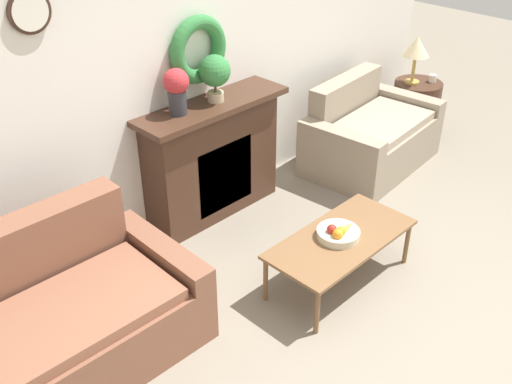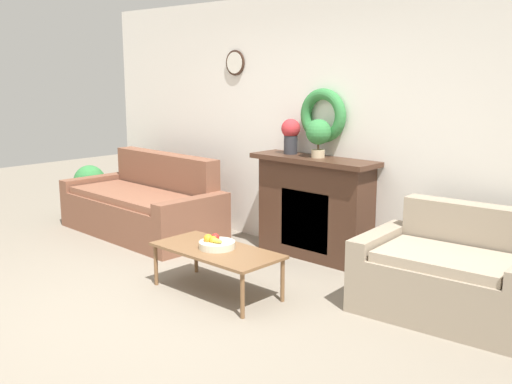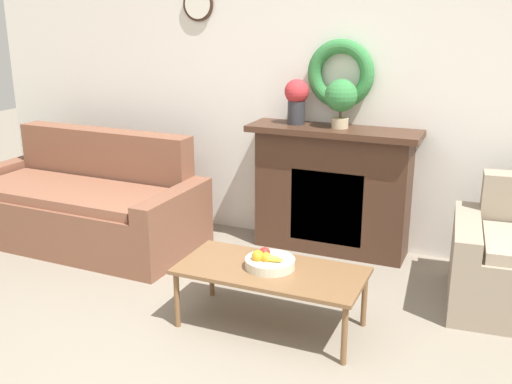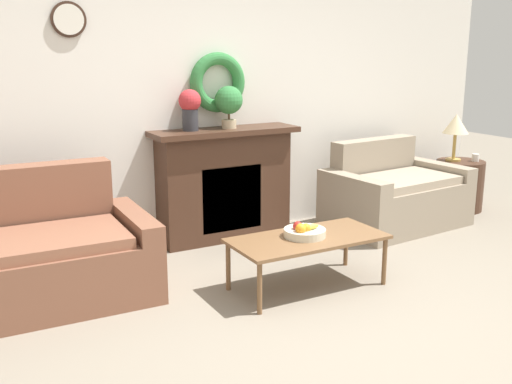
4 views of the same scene
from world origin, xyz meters
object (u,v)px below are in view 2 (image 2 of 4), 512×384
at_px(fireplace, 314,207).
at_px(loveseat_right, 450,277).
at_px(couch_left, 144,207).
at_px(coffee_table, 217,253).
at_px(vase_on_mantel_left, 291,134).
at_px(fruit_bowl, 216,244).
at_px(potted_plant_on_mantel, 318,134).
at_px(potted_plant_floor_by_couch, 90,186).

bearing_deg(fireplace, loveseat_right, -14.51).
relative_size(couch_left, coffee_table, 1.79).
bearing_deg(vase_on_mantel_left, fruit_bowl, -76.93).
bearing_deg(loveseat_right, fruit_bowl, -156.54).
bearing_deg(coffee_table, fireplace, 90.59).
distance_m(loveseat_right, vase_on_mantel_left, 2.29).
distance_m(coffee_table, fruit_bowl, 0.08).
xyz_separation_m(fireplace, couch_left, (-2.06, -0.63, -0.21)).
distance_m(loveseat_right, potted_plant_on_mantel, 1.98).
xyz_separation_m(fruit_bowl, potted_plant_on_mantel, (0.05, 1.36, 0.86)).
bearing_deg(potted_plant_on_mantel, fireplace, 162.84).
height_order(fruit_bowl, vase_on_mantel_left, vase_on_mantel_left).
relative_size(vase_on_mantel_left, potted_plant_floor_by_couch, 0.54).
bearing_deg(potted_plant_floor_by_couch, loveseat_right, 1.55).
relative_size(fruit_bowl, vase_on_mantel_left, 0.86).
xyz_separation_m(fruit_bowl, vase_on_mantel_left, (-0.32, 1.38, 0.83)).
xyz_separation_m(fireplace, vase_on_mantel_left, (-0.33, 0.01, 0.73)).
relative_size(couch_left, fruit_bowl, 6.66).
bearing_deg(couch_left, fruit_bowl, -18.74).
height_order(fireplace, vase_on_mantel_left, vase_on_mantel_left).
height_order(coffee_table, potted_plant_floor_by_couch, potted_plant_floor_by_couch).
distance_m(fireplace, fruit_bowl, 1.38).
height_order(coffee_table, potted_plant_on_mantel, potted_plant_on_mantel).
bearing_deg(fruit_bowl, loveseat_right, 28.57).
relative_size(loveseat_right, potted_plant_floor_by_couch, 2.14).
relative_size(couch_left, potted_plant_floor_by_couch, 3.12).
distance_m(fruit_bowl, vase_on_mantel_left, 1.64).
bearing_deg(potted_plant_on_mantel, couch_left, -163.82).
xyz_separation_m(vase_on_mantel_left, potted_plant_on_mantel, (0.38, -0.02, 0.03)).
distance_m(fireplace, vase_on_mantel_left, 0.80).
xyz_separation_m(fruit_bowl, potted_plant_floor_by_couch, (-3.32, 0.80, -0.05)).
distance_m(fireplace, loveseat_right, 1.78).
bearing_deg(couch_left, potted_plant_floor_by_couch, 179.20).
relative_size(fruit_bowl, potted_plant_on_mantel, 0.82).
relative_size(fireplace, couch_left, 0.66).
height_order(vase_on_mantel_left, potted_plant_on_mantel, potted_plant_on_mantel).
distance_m(potted_plant_on_mantel, potted_plant_floor_by_couch, 3.53).
bearing_deg(potted_plant_floor_by_couch, fruit_bowl, -13.53).
bearing_deg(loveseat_right, couch_left, 177.68).
bearing_deg(potted_plant_floor_by_couch, coffee_table, -13.70).
bearing_deg(fruit_bowl, vase_on_mantel_left, 103.07).
distance_m(couch_left, fruit_bowl, 2.19).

